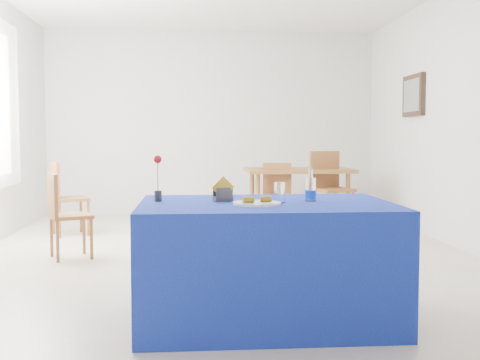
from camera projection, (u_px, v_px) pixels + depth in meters
name	position (u px, v px, depth m)	size (l,w,h in m)	color
floor	(224.00, 258.00, 5.85)	(7.00, 7.00, 0.00)	beige
room_shell	(223.00, 77.00, 5.73)	(7.00, 7.00, 7.00)	silver
picture_frame	(414.00, 96.00, 7.52)	(0.06, 0.64, 0.52)	black
picture_art	(412.00, 96.00, 7.52)	(0.02, 0.52, 0.40)	#998C66
plate	(257.00, 203.00, 3.70)	(0.30, 0.30, 0.01)	white
drinking_glass	(280.00, 192.00, 3.81)	(0.07, 0.07, 0.13)	white
salt_shaker	(221.00, 194.00, 3.91)	(0.03, 0.03, 0.09)	gray
pepper_shaker	(220.00, 194.00, 3.92)	(0.03, 0.03, 0.09)	slate
blue_table	(266.00, 261.00, 3.85)	(1.60, 1.10, 0.76)	navy
water_bottle	(310.00, 190.00, 3.91)	(0.07, 0.07, 0.21)	white
napkin_holder	(223.00, 194.00, 3.88)	(0.15, 0.10, 0.16)	#3B3A40
rose_vase	(158.00, 179.00, 3.88)	(0.05, 0.05, 0.30)	#27272C
oak_table	(298.00, 174.00, 8.22)	(1.44, 0.93, 0.76)	brown
chair_bg_left	(277.00, 190.00, 7.86)	(0.45, 0.45, 0.84)	#96582B
chair_bg_right	(329.00, 183.00, 7.93)	(0.57, 0.57, 1.00)	#96582B
chair_win_a	(63.00, 210.00, 5.80)	(0.49, 0.49, 0.83)	#96582B
chair_win_b	(63.00, 193.00, 7.18)	(0.52, 0.52, 0.88)	#96582B
banana_pieces	(257.00, 199.00, 3.70)	(0.19, 0.09, 0.04)	gold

